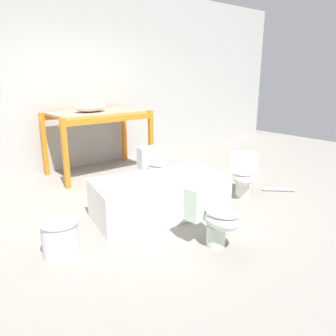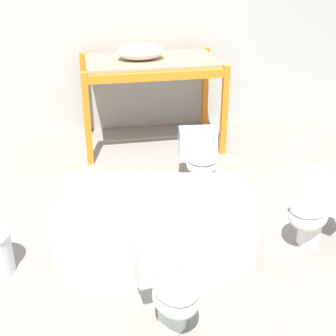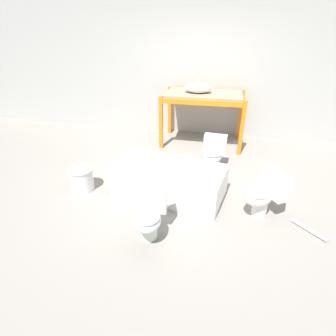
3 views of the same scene
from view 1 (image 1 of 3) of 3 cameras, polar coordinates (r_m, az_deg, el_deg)
The scene contains 10 objects.
ground_plane at distance 4.40m, azimuth -3.40°, elevation -5.97°, with size 12.00×12.00×0.00m, color gray.
warehouse_wall_rear at distance 6.08m, azimuth -16.85°, elevation 14.95°, with size 10.80×0.08×3.20m.
shelving_rack at distance 5.64m, azimuth -12.15°, elevation 7.95°, with size 1.62×0.94×1.05m.
sink_basin at distance 5.54m, azimuth -13.37°, elevation 10.41°, with size 0.54×0.36×0.27m.
bathtub_main at distance 3.95m, azimuth -1.40°, elevation -4.41°, with size 1.69×1.04×0.47m.
toilet_near at distance 4.93m, azimuth -2.22°, elevation 0.45°, with size 0.39×0.54×0.59m.
toilet_far at distance 3.28m, azimuth 7.91°, elevation -7.97°, with size 0.40×0.56×0.59m.
toilet_extra at distance 4.66m, azimuth 13.04°, elevation -0.90°, with size 0.62×0.58×0.59m.
bucket_white at distance 3.27m, azimuth -18.25°, elevation -11.42°, with size 0.36×0.36×0.35m.
loose_pipe at distance 5.05m, azimuth 18.73°, elevation -3.58°, with size 0.36×0.35×0.05m.
Camera 1 is at (-2.38, -3.32, 1.65)m, focal length 35.00 mm.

